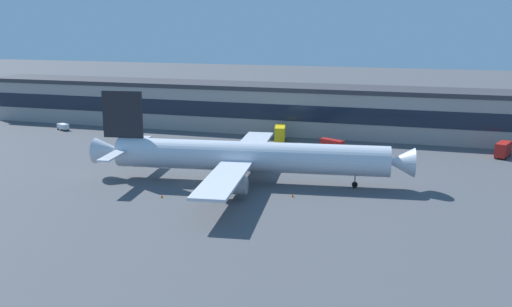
# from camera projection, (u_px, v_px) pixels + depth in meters

# --- Properties ---
(ground_plane) EXTENTS (600.00, 600.00, 0.00)m
(ground_plane) POSITION_uv_depth(u_px,v_px,m) (193.00, 181.00, 113.97)
(ground_plane) COLOR #4C4F54
(terminal_building) EXTENTS (181.39, 15.27, 13.37)m
(terminal_building) POSITION_uv_depth(u_px,v_px,m) (270.00, 108.00, 164.86)
(terminal_building) COLOR #9E9993
(terminal_building) RESTS_ON ground_plane
(airliner) EXTENTS (63.24, 54.25, 17.58)m
(airliner) POSITION_uv_depth(u_px,v_px,m) (245.00, 156.00, 111.91)
(airliner) COLOR silver
(airliner) RESTS_ON ground_plane
(belt_loader) EXTENTS (6.57, 4.83, 1.95)m
(belt_loader) POSITION_uv_depth(u_px,v_px,m) (332.00, 143.00, 144.59)
(belt_loader) COLOR red
(belt_loader) RESTS_ON ground_plane
(stair_truck) EXTENTS (4.23, 6.45, 3.55)m
(stair_truck) POSITION_uv_depth(u_px,v_px,m) (503.00, 149.00, 133.31)
(stair_truck) COLOR red
(stair_truck) RESTS_ON ground_plane
(catering_truck) EXTENTS (4.06, 7.59, 4.15)m
(catering_truck) POSITION_uv_depth(u_px,v_px,m) (280.00, 133.00, 151.04)
(catering_truck) COLOR yellow
(catering_truck) RESTS_ON ground_plane
(baggage_tug) EXTENTS (4.12, 3.43, 1.85)m
(baggage_tug) POSITION_uv_depth(u_px,v_px,m) (63.00, 127.00, 166.95)
(baggage_tug) COLOR white
(baggage_tug) RESTS_ON ground_plane
(traffic_cone_0) EXTENTS (0.48, 0.48, 0.60)m
(traffic_cone_0) POSITION_uv_depth(u_px,v_px,m) (162.00, 196.00, 103.27)
(traffic_cone_0) COLOR #F2590C
(traffic_cone_0) RESTS_ON ground_plane
(traffic_cone_1) EXTENTS (0.50, 0.50, 0.62)m
(traffic_cone_1) POSITION_uv_depth(u_px,v_px,m) (292.00, 195.00, 103.74)
(traffic_cone_1) COLOR #F2590C
(traffic_cone_1) RESTS_ON ground_plane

